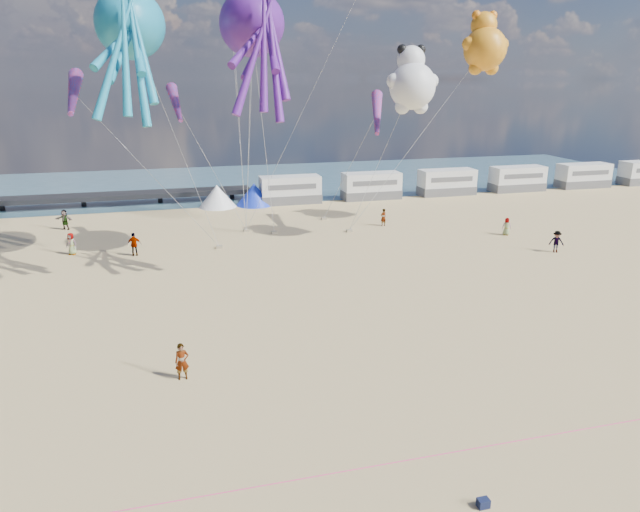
% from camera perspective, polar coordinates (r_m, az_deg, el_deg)
% --- Properties ---
extents(ground, '(120.00, 120.00, 0.00)m').
position_cam_1_polar(ground, '(25.75, 2.58, -13.54)').
color(ground, '#D6B97B').
rests_on(ground, ground).
extents(water, '(120.00, 120.00, 0.00)m').
position_cam_1_polar(water, '(77.50, -9.69, 7.25)').
color(water, '#3A5E6F').
rests_on(water, ground).
extents(motorhome_0, '(6.60, 2.50, 3.00)m').
position_cam_1_polar(motorhome_0, '(63.47, -3.00, 6.64)').
color(motorhome_0, silver).
rests_on(motorhome_0, ground).
extents(motorhome_1, '(6.60, 2.50, 3.00)m').
position_cam_1_polar(motorhome_1, '(66.04, 5.15, 7.01)').
color(motorhome_1, silver).
rests_on(motorhome_1, ground).
extents(motorhome_2, '(6.60, 2.50, 3.00)m').
position_cam_1_polar(motorhome_2, '(69.81, 12.57, 7.22)').
color(motorhome_2, silver).
rests_on(motorhome_2, ground).
extents(motorhome_3, '(6.60, 2.50, 3.00)m').
position_cam_1_polar(motorhome_3, '(74.61, 19.13, 7.32)').
color(motorhome_3, silver).
rests_on(motorhome_3, ground).
extents(motorhome_4, '(6.60, 2.50, 3.00)m').
position_cam_1_polar(motorhome_4, '(80.25, 24.84, 7.32)').
color(motorhome_4, silver).
rests_on(motorhome_4, ground).
extents(tent_white, '(4.00, 4.00, 2.40)m').
position_cam_1_polar(tent_white, '(62.42, -10.24, 5.92)').
color(tent_white, white).
rests_on(tent_white, ground).
extents(tent_blue, '(4.00, 4.00, 2.40)m').
position_cam_1_polar(tent_blue, '(62.85, -6.59, 6.16)').
color(tent_blue, '#1933CC').
rests_on(tent_blue, ground).
extents(cooler_navy, '(0.38, 0.28, 0.30)m').
position_cam_1_polar(cooler_navy, '(20.66, 16.02, -22.65)').
color(cooler_navy, '#121938').
rests_on(cooler_navy, ground).
extents(rope_line, '(34.00, 0.03, 0.03)m').
position_cam_1_polar(rope_line, '(21.84, 6.72, -19.94)').
color(rope_line, '#F2338C').
rests_on(rope_line, ground).
extents(standing_person, '(0.65, 0.44, 1.75)m').
position_cam_1_polar(standing_person, '(27.15, -13.64, -10.22)').
color(standing_person, tan).
rests_on(standing_person, ground).
extents(beachgoer_0, '(0.76, 0.65, 1.75)m').
position_cam_1_polar(beachgoer_0, '(48.64, -23.60, 1.13)').
color(beachgoer_0, '#7F6659').
rests_on(beachgoer_0, ground).
extents(beachgoer_2, '(1.06, 0.98, 1.76)m').
position_cam_1_polar(beachgoer_2, '(48.87, 22.57, 1.33)').
color(beachgoer_2, '#7F6659').
rests_on(beachgoer_2, ground).
extents(beachgoer_3, '(1.20, 0.70, 1.84)m').
position_cam_1_polar(beachgoer_3, '(46.53, -18.08, 1.11)').
color(beachgoer_3, '#7F6659').
rests_on(beachgoer_3, ground).
extents(beachgoer_4, '(1.18, 0.89, 1.86)m').
position_cam_1_polar(beachgoer_4, '(57.04, -24.17, 3.34)').
color(beachgoer_4, '#7F6659').
rests_on(beachgoer_4, ground).
extents(beachgoer_5, '(1.60, 0.90, 1.64)m').
position_cam_1_polar(beachgoer_5, '(53.75, 6.35, 3.86)').
color(beachgoer_5, '#7F6659').
rests_on(beachgoer_5, ground).
extents(beachgoer_6, '(0.68, 0.62, 1.55)m').
position_cam_1_polar(beachgoer_6, '(52.85, 18.16, 2.82)').
color(beachgoer_6, '#7F6659').
rests_on(beachgoer_6, ground).
extents(sandbag_a, '(0.50, 0.35, 0.22)m').
position_cam_1_polar(sandbag_a, '(47.16, -10.04, 0.90)').
color(sandbag_a, gray).
rests_on(sandbag_a, ground).
extents(sandbag_b, '(0.50, 0.35, 0.22)m').
position_cam_1_polar(sandbag_b, '(51.06, -4.60, 2.38)').
color(sandbag_b, gray).
rests_on(sandbag_b, ground).
extents(sandbag_c, '(0.50, 0.35, 0.22)m').
position_cam_1_polar(sandbag_c, '(51.53, 2.95, 2.55)').
color(sandbag_c, gray).
rests_on(sandbag_c, ground).
extents(sandbag_d, '(0.50, 0.35, 0.22)m').
position_cam_1_polar(sandbag_d, '(56.11, 0.39, 3.79)').
color(sandbag_d, gray).
rests_on(sandbag_d, ground).
extents(sandbag_e, '(0.50, 0.35, 0.22)m').
position_cam_1_polar(sandbag_e, '(51.98, -7.39, 2.56)').
color(sandbag_e, gray).
rests_on(sandbag_e, ground).
extents(kite_octopus_teal, '(6.05, 10.38, 11.13)m').
position_cam_1_polar(kite_octopus_teal, '(43.54, -18.46, 21.13)').
color(kite_octopus_teal, teal).
extents(kite_octopus_purple, '(6.78, 10.28, 10.85)m').
position_cam_1_polar(kite_octopus_purple, '(42.35, -6.87, 22.06)').
color(kite_octopus_purple, '#52197F').
extents(kite_panda, '(5.70, 5.58, 6.19)m').
position_cam_1_polar(kite_panda, '(46.90, 9.23, 16.42)').
color(kite_panda, white).
extents(kite_teddy_orange, '(5.75, 5.62, 6.27)m').
position_cam_1_polar(kite_teddy_orange, '(54.24, 16.17, 19.27)').
color(kite_teddy_orange, orange).
extents(windsock_left, '(1.39, 7.55, 7.51)m').
position_cam_1_polar(windsock_left, '(46.57, -23.42, 14.73)').
color(windsock_left, red).
extents(windsock_mid, '(3.21, 6.81, 6.87)m').
position_cam_1_polar(windsock_mid, '(50.51, 5.72, 14.02)').
color(windsock_mid, red).
extents(windsock_right, '(1.38, 5.07, 5.00)m').
position_cam_1_polar(windsock_right, '(47.12, -14.22, 14.56)').
color(windsock_right, red).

